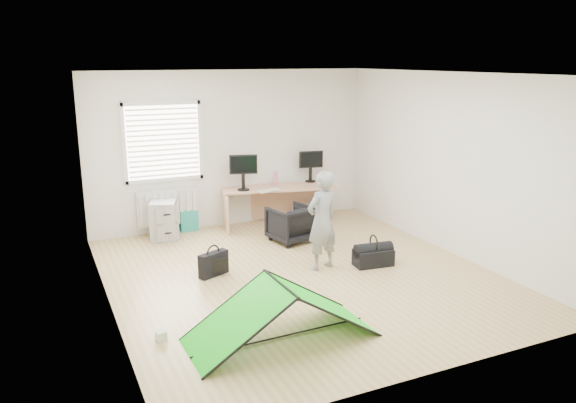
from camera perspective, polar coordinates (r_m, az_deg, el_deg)
name	(u,v)px	position (r m, az deg, el deg)	size (l,w,h in m)	color
ground	(300,275)	(7.77, 1.24, -7.48)	(5.50, 5.50, 0.00)	tan
back_wall	(232,149)	(9.87, -5.73, 5.33)	(5.00, 0.02, 2.70)	silver
window	(163,142)	(9.49, -12.57, 5.92)	(1.20, 0.06, 1.20)	silver
radiator	(167,207)	(9.67, -12.17, -0.57)	(1.00, 0.12, 0.60)	silver
desk	(278,205)	(10.00, -0.98, -0.39)	(2.00, 0.64, 0.68)	tan
filing_cabinet	(164,219)	(9.45, -12.50, -1.77)	(0.41, 0.54, 0.63)	#A1A3A6
monitor_left	(243,177)	(9.64, -4.58, 2.47)	(0.48, 0.10, 0.45)	black
monitor_right	(310,171)	(10.28, 2.29, 3.16)	(0.44, 0.10, 0.42)	black
keyboard	(269,191)	(9.59, -1.90, 1.12)	(0.41, 0.14, 0.02)	beige
thermos	(276,178)	(10.00, -1.26, 2.38)	(0.07, 0.07, 0.26)	#C66F8A
office_chair	(291,224)	(9.06, 0.31, -2.27)	(0.63, 0.65, 0.59)	black
person	(322,221)	(7.80, 3.48, -1.94)	(0.51, 0.34, 1.41)	gray
kite	(281,311)	(6.01, -0.71, -11.08)	(2.00, 0.87, 0.62)	#14D317
storage_crate	(309,213)	(10.21, 2.17, -1.21)	(0.52, 0.37, 0.29)	silver
tote_bag	(189,221)	(9.78, -10.04, -1.93)	(0.30, 0.13, 0.36)	teal
laptop_bag	(214,264)	(7.76, -7.58, -6.31)	(0.44, 0.13, 0.33)	black
white_box	(161,336)	(6.23, -12.76, -13.16)	(0.10, 0.10, 0.10)	silver
duffel_bag	(373,257)	(8.16, 8.65, -5.64)	(0.55, 0.28, 0.24)	black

